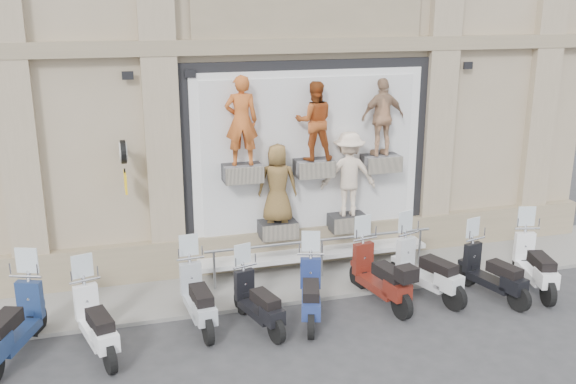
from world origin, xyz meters
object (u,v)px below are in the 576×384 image
(scooter_g, at_px, (428,259))
(scooter_h, at_px, (494,263))
(clock_sign_bracket, at_px, (124,159))
(scooter_i, at_px, (536,254))
(scooter_b, at_px, (95,311))
(scooter_a, at_px, (12,312))
(scooter_c, at_px, (198,287))
(scooter_e, at_px, (311,282))
(scooter_f, at_px, (380,265))
(scooter_d, at_px, (258,291))
(guard_rail, at_px, (322,259))

(scooter_g, distance_m, scooter_h, 1.30)
(clock_sign_bracket, relative_size, scooter_i, 0.52)
(scooter_b, xyz_separation_m, scooter_i, (8.61, 0.06, 0.02))
(clock_sign_bracket, xyz_separation_m, scooter_a, (-2.01, -2.02, -1.96))
(scooter_c, bearing_deg, scooter_g, -5.09)
(scooter_e, bearing_deg, scooter_h, 15.75)
(clock_sign_bracket, height_order, scooter_h, clock_sign_bracket)
(scooter_a, relative_size, scooter_f, 1.04)
(scooter_f, bearing_deg, scooter_e, 179.52)
(clock_sign_bracket, bearing_deg, scooter_e, -34.41)
(scooter_d, relative_size, scooter_e, 0.94)
(scooter_a, bearing_deg, scooter_g, 22.27)
(clock_sign_bracket, distance_m, scooter_f, 5.36)
(guard_rail, height_order, scooter_h, scooter_h)
(scooter_b, bearing_deg, scooter_i, -14.33)
(guard_rail, distance_m, scooter_e, 1.86)
(scooter_d, xyz_separation_m, scooter_g, (3.54, 0.31, 0.10))
(clock_sign_bracket, bearing_deg, scooter_a, -134.79)
(scooter_b, bearing_deg, scooter_e, -12.91)
(scooter_g, height_order, scooter_h, scooter_g)
(clock_sign_bracket, height_order, scooter_i, clock_sign_bracket)
(clock_sign_bracket, height_order, scooter_a, clock_sign_bracket)
(scooter_b, xyz_separation_m, scooter_f, (5.32, 0.39, 0.03))
(scooter_c, height_order, scooter_f, scooter_f)
(scooter_d, distance_m, scooter_g, 3.56)
(guard_rail, distance_m, scooter_c, 3.13)
(scooter_d, xyz_separation_m, scooter_f, (2.52, 0.29, 0.10))
(scooter_b, distance_m, scooter_d, 2.81)
(scooter_g, xyz_separation_m, scooter_h, (1.23, -0.42, -0.06))
(scooter_c, bearing_deg, scooter_f, -5.59)
(guard_rail, height_order, scooter_d, scooter_d)
(clock_sign_bracket, distance_m, scooter_c, 2.90)
(scooter_d, bearing_deg, scooter_b, 166.95)
(scooter_c, relative_size, scooter_f, 0.96)
(clock_sign_bracket, xyz_separation_m, scooter_c, (1.07, -1.78, -2.02))
(scooter_f, bearing_deg, scooter_c, 168.08)
(scooter_i, bearing_deg, clock_sign_bracket, 178.66)
(scooter_i, bearing_deg, scooter_c, -169.31)
(scooter_a, relative_size, scooter_c, 1.08)
(scooter_h, bearing_deg, scooter_i, -10.47)
(clock_sign_bracket, distance_m, scooter_i, 8.44)
(scooter_d, distance_m, scooter_h, 4.78)
(scooter_i, bearing_deg, guard_rail, 170.88)
(scooter_c, height_order, scooter_h, scooter_c)
(guard_rail, bearing_deg, scooter_h, -31.09)
(scooter_a, distance_m, scooter_f, 6.63)
(guard_rail, xyz_separation_m, scooter_b, (-4.61, -1.78, 0.32))
(scooter_g, bearing_deg, scooter_e, 168.16)
(scooter_b, distance_m, scooter_g, 6.36)
(clock_sign_bracket, bearing_deg, scooter_c, -58.92)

